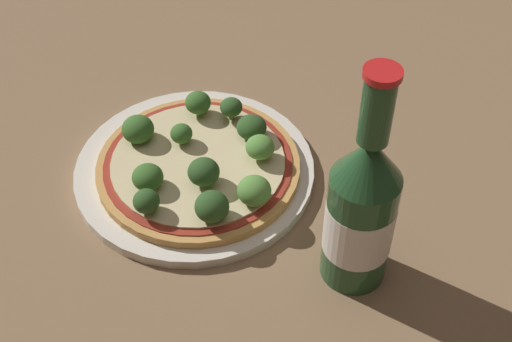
% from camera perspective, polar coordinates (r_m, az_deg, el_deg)
% --- Properties ---
extents(ground_plane, '(3.00, 3.00, 0.00)m').
position_cam_1_polar(ground_plane, '(0.80, -3.53, -0.10)').
color(ground_plane, '#846647').
extents(plate, '(0.26, 0.26, 0.01)m').
position_cam_1_polar(plate, '(0.79, -4.92, 0.05)').
color(plate, silver).
rests_on(plate, ground_plane).
extents(pizza, '(0.22, 0.22, 0.01)m').
position_cam_1_polar(pizza, '(0.78, -4.64, 0.45)').
color(pizza, tan).
rests_on(pizza, plate).
extents(broccoli_floret_0, '(0.03, 0.03, 0.03)m').
position_cam_1_polar(broccoli_floret_0, '(0.76, 0.33, 1.91)').
color(broccoli_floret_0, '#7A9E5B').
rests_on(broccoli_floret_0, pizza).
extents(broccoli_floret_1, '(0.03, 0.03, 0.03)m').
position_cam_1_polar(broccoli_floret_1, '(0.74, -8.66, -0.49)').
color(broccoli_floret_1, '#7A9E5B').
rests_on(broccoli_floret_1, pizza).
extents(broccoli_floret_2, '(0.03, 0.03, 0.03)m').
position_cam_1_polar(broccoli_floret_2, '(0.74, -4.21, -0.08)').
color(broccoli_floret_2, '#7A9E5B').
rests_on(broccoli_floret_2, pizza).
extents(broccoli_floret_3, '(0.03, 0.03, 0.03)m').
position_cam_1_polar(broccoli_floret_3, '(0.81, -2.10, 5.13)').
color(broccoli_floret_3, '#7A9E5B').
rests_on(broccoli_floret_3, pizza).
extents(broccoli_floret_4, '(0.03, 0.03, 0.03)m').
position_cam_1_polar(broccoli_floret_4, '(0.72, -8.77, -2.41)').
color(broccoli_floret_4, '#7A9E5B').
rests_on(broccoli_floret_4, pizza).
extents(broccoli_floret_5, '(0.03, 0.03, 0.03)m').
position_cam_1_polar(broccoli_floret_5, '(0.82, -4.67, 5.47)').
color(broccoli_floret_5, '#7A9E5B').
rests_on(broccoli_floret_5, pizza).
extents(broccoli_floret_6, '(0.03, 0.03, 0.03)m').
position_cam_1_polar(broccoli_floret_6, '(0.79, -0.36, 3.52)').
color(broccoli_floret_6, '#7A9E5B').
rests_on(broccoli_floret_6, pizza).
extents(broccoli_floret_7, '(0.03, 0.03, 0.03)m').
position_cam_1_polar(broccoli_floret_7, '(0.72, -0.14, -1.59)').
color(broccoli_floret_7, '#7A9E5B').
rests_on(broccoli_floret_7, pizza).
extents(broccoli_floret_8, '(0.04, 0.04, 0.03)m').
position_cam_1_polar(broccoli_floret_8, '(0.80, -9.47, 3.25)').
color(broccoli_floret_8, '#7A9E5B').
rests_on(broccoli_floret_8, pizza).
extents(broccoli_floret_9, '(0.02, 0.02, 0.02)m').
position_cam_1_polar(broccoli_floret_9, '(0.79, -5.99, 2.98)').
color(broccoli_floret_9, '#7A9E5B').
rests_on(broccoli_floret_9, pizza).
extents(broccoli_floret_10, '(0.03, 0.03, 0.03)m').
position_cam_1_polar(broccoli_floret_10, '(0.70, -3.55, -2.86)').
color(broccoli_floret_10, '#7A9E5B').
rests_on(broccoli_floret_10, pizza).
extents(beer_bottle, '(0.06, 0.06, 0.24)m').
position_cam_1_polar(beer_bottle, '(0.65, 8.42, -3.07)').
color(beer_bottle, '#234C28').
rests_on(beer_bottle, ground_plane).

